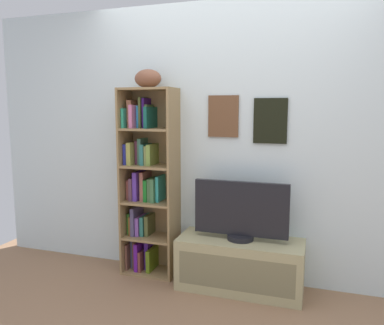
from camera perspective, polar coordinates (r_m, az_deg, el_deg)
name	(u,v)px	position (r m, az deg, el deg)	size (l,w,h in m)	color
back_wall	(230,143)	(3.37, 5.69, 2.88)	(4.80, 0.08, 2.44)	silver
bookshelf	(146,186)	(3.54, -6.86, -3.47)	(0.50, 0.29, 1.70)	#91744B
football	(148,79)	(3.43, -6.63, 12.39)	(0.25, 0.16, 0.16)	brown
tv_stand	(240,264)	(3.36, 7.19, -14.90)	(1.05, 0.42, 0.43)	tan
television	(241,211)	(3.20, 7.34, -7.25)	(0.79, 0.22, 0.50)	black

